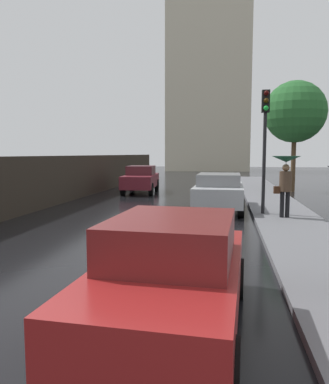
% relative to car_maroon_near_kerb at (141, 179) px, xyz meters
% --- Properties ---
extents(ground, '(120.00, 120.00, 0.00)m').
position_rel_car_maroon_near_kerb_xyz_m(ground, '(1.78, -15.93, -0.79)').
color(ground, black).
extents(car_maroon_near_kerb, '(2.02, 4.43, 1.54)m').
position_rel_car_maroon_near_kerb_xyz_m(car_maroon_near_kerb, '(0.00, 0.00, 0.00)').
color(car_maroon_near_kerb, maroon).
rests_on(car_maroon_near_kerb, ground).
extents(car_red_mid_road, '(1.90, 3.94, 1.46)m').
position_rel_car_maroon_near_kerb_xyz_m(car_red_mid_road, '(4.21, -16.45, -0.04)').
color(car_red_mid_road, maroon).
rests_on(car_red_mid_road, ground).
extents(car_silver_far_ahead, '(1.93, 3.99, 1.47)m').
position_rel_car_maroon_near_kerb_xyz_m(car_silver_far_ahead, '(4.57, -6.34, -0.01)').
color(car_silver_far_ahead, '#B2B5BA').
rests_on(car_silver_far_ahead, ground).
extents(pedestrian_with_umbrella_far, '(0.93, 0.93, 2.02)m').
position_rel_car_maroon_near_kerb_xyz_m(pedestrian_with_umbrella_far, '(6.76, -8.22, 0.86)').
color(pedestrian_with_umbrella_far, black).
rests_on(pedestrian_with_umbrella_far, sidewalk_strip).
extents(traffic_light, '(0.26, 0.39, 4.25)m').
position_rel_car_maroon_near_kerb_xyz_m(traffic_light, '(6.13, -7.52, 2.30)').
color(traffic_light, black).
rests_on(traffic_light, sidewalk_strip).
extents(street_tree_near, '(3.54, 3.54, 6.41)m').
position_rel_car_maroon_near_kerb_xyz_m(street_tree_near, '(8.69, 1.99, 3.83)').
color(street_tree_near, '#4C3823').
rests_on(street_tree_near, ground).
extents(distant_tower, '(11.20, 9.34, 26.42)m').
position_rel_car_maroon_near_kerb_xyz_m(distant_tower, '(2.07, 30.41, 12.42)').
color(distant_tower, beige).
rests_on(distant_tower, ground).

